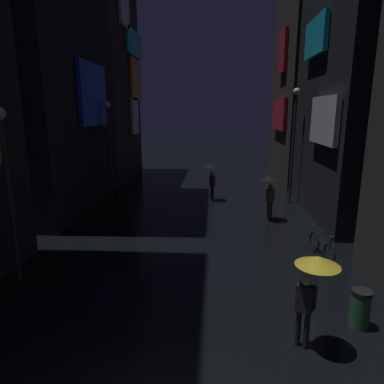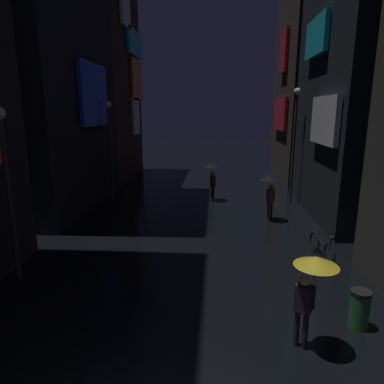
{
  "view_description": "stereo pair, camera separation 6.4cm",
  "coord_description": "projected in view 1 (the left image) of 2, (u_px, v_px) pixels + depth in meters",
  "views": [
    {
      "loc": [
        0.87,
        -3.71,
        4.96
      ],
      "look_at": [
        0.0,
        9.06,
        1.91
      ],
      "focal_mm": 32.0,
      "sensor_mm": 36.0,
      "label": 1
    },
    {
      "loc": [
        0.93,
        -3.71,
        4.96
      ],
      "look_at": [
        0.0,
        9.06,
        1.91
      ],
      "focal_mm": 32.0,
      "sensor_mm": 36.0,
      "label": 2
    }
  ],
  "objects": [
    {
      "name": "streetlamp_left_far",
      "position": [
        109.0,
        139.0,
        18.89
      ],
      "size": [
        0.36,
        0.36,
        5.48
      ],
      "color": "#2D2D33",
      "rests_on": "ground"
    },
    {
      "name": "pedestrian_foreground_left_yellow",
      "position": [
        313.0,
        276.0,
        6.97
      ],
      "size": [
        0.9,
        0.9,
        2.12
      ],
      "color": "black",
      "rests_on": "ground"
    },
    {
      "name": "pedestrian_midstreet_left_black",
      "position": [
        211.0,
        172.0,
        18.99
      ],
      "size": [
        0.9,
        0.9,
        2.12
      ],
      "color": "black",
      "rests_on": "ground"
    },
    {
      "name": "pedestrian_midstreet_centre_black",
      "position": [
        269.0,
        185.0,
        15.58
      ],
      "size": [
        0.9,
        0.9,
        2.12
      ],
      "color": "#2D2D38",
      "rests_on": "ground"
    },
    {
      "name": "building_right_far",
      "position": [
        310.0,
        84.0,
        24.22
      ],
      "size": [
        4.25,
        8.28,
        13.65
      ],
      "color": "#2D2826",
      "rests_on": "ground"
    },
    {
      "name": "trash_bin",
      "position": [
        360.0,
        309.0,
        7.97
      ],
      "size": [
        0.46,
        0.46,
        0.93
      ],
      "color": "#265933",
      "rests_on": "ground"
    },
    {
      "name": "streetlamp_right_far",
      "position": [
        294.0,
        134.0,
        18.05
      ],
      "size": [
        0.36,
        0.36,
        6.11
      ],
      "color": "#2D2D33",
      "rests_on": "ground"
    },
    {
      "name": "building_right_mid",
      "position": [
        362.0,
        82.0,
        15.56
      ],
      "size": [
        4.25,
        8.16,
        12.52
      ],
      "color": "black",
      "rests_on": "ground"
    },
    {
      "name": "bicycle_parked_at_storefront",
      "position": [
        322.0,
        247.0,
        11.81
      ],
      "size": [
        0.38,
        1.8,
        0.96
      ],
      "color": "black",
      "rests_on": "ground"
    },
    {
      "name": "streetlamp_left_near",
      "position": [
        7.0,
        175.0,
        9.64
      ],
      "size": [
        0.36,
        0.36,
        5.07
      ],
      "color": "#2D2D33",
      "rests_on": "ground"
    },
    {
      "name": "building_left_far",
      "position": [
        101.0,
        72.0,
        24.67
      ],
      "size": [
        4.25,
        7.67,
        15.36
      ],
      "color": "#2D2826",
      "rests_on": "ground"
    }
  ]
}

